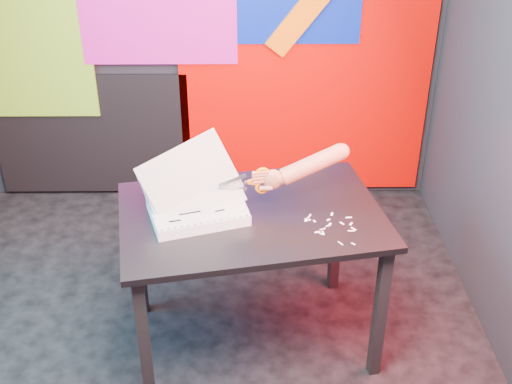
{
  "coord_description": "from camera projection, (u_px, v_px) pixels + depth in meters",
  "views": [
    {
      "loc": [
        0.31,
        -2.41,
        2.28
      ],
      "look_at": [
        0.33,
        -0.0,
        0.87
      ],
      "focal_mm": 45.0,
      "sensor_mm": 36.0,
      "label": 1
    }
  ],
  "objects": [
    {
      "name": "room",
      "position": [
        174.0,
        88.0,
        2.55
      ],
      "size": [
        3.01,
        3.01,
        2.71
      ],
      "color": "black",
      "rests_on": "ground"
    },
    {
      "name": "work_table",
      "position": [
        252.0,
        230.0,
        2.91
      ],
      "size": [
        1.29,
        0.98,
        0.75
      ],
      "rotation": [
        0.0,
        0.0,
        0.19
      ],
      "color": "#252525",
      "rests_on": "ground"
    },
    {
      "name": "hand_forearm",
      "position": [
        306.0,
        167.0,
        2.85
      ],
      "size": [
        0.43,
        0.14,
        0.19
      ],
      "rotation": [
        0.0,
        0.0,
        0.22
      ],
      "color": "#A44F36",
      "rests_on": "work_table"
    },
    {
      "name": "paper_clippings",
      "position": [
        330.0,
        225.0,
        2.78
      ],
      "size": [
        0.22,
        0.25,
        0.0
      ],
      "color": "white",
      "rests_on": "work_table"
    },
    {
      "name": "backdrop",
      "position": [
        211.0,
        62.0,
        4.01
      ],
      "size": [
        2.88,
        0.05,
        2.08
      ],
      "color": "#CF0400",
      "rests_on": "ground"
    },
    {
      "name": "scissors",
      "position": [
        259.0,
        181.0,
        2.84
      ],
      "size": [
        0.23,
        0.06,
        0.13
      ],
      "rotation": [
        0.0,
        0.0,
        0.22
      ],
      "color": "silver",
      "rests_on": "printout_stack"
    },
    {
      "name": "printout_stack",
      "position": [
        197.0,
        209.0,
        2.83
      ],
      "size": [
        0.51,
        0.41,
        0.38
      ],
      "rotation": [
        0.0,
        0.0,
        0.31
      ],
      "color": "silver",
      "rests_on": "work_table"
    }
  ]
}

